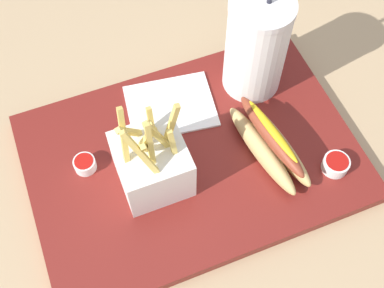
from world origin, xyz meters
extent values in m
cube|color=tan|center=(0.00, 0.00, -0.01)|extent=(2.40, 2.40, 0.02)
cube|color=maroon|center=(0.00, 0.00, 0.01)|extent=(0.48, 0.33, 0.02)
cylinder|color=white|center=(0.14, 0.09, 0.10)|extent=(0.09, 0.09, 0.16)
cylinder|color=white|center=(0.14, 0.09, 0.18)|extent=(0.09, 0.09, 0.01)
cube|color=white|center=(-0.07, -0.02, 0.06)|extent=(0.09, 0.09, 0.08)
cube|color=#E5C660|center=(-0.07, -0.01, 0.11)|extent=(0.03, 0.02, 0.06)
cube|color=#E5C660|center=(-0.05, 0.01, 0.11)|extent=(0.02, 0.02, 0.06)
cube|color=#E5C660|center=(-0.08, 0.00, 0.13)|extent=(0.04, 0.04, 0.08)
cube|color=#E5C660|center=(-0.05, -0.01, 0.13)|extent=(0.04, 0.02, 0.07)
cube|color=#E5C660|center=(-0.09, -0.01, 0.14)|extent=(0.02, 0.03, 0.09)
cube|color=#E5C660|center=(-0.07, -0.03, 0.13)|extent=(0.01, 0.02, 0.09)
cube|color=#E5C660|center=(-0.08, -0.04, 0.14)|extent=(0.04, 0.03, 0.08)
cube|color=#E5C660|center=(-0.07, -0.02, 0.12)|extent=(0.02, 0.04, 0.07)
cube|color=#E5C660|center=(-0.05, 0.01, 0.11)|extent=(0.01, 0.03, 0.06)
cube|color=#E5C660|center=(-0.03, -0.01, 0.13)|extent=(0.03, 0.01, 0.09)
cube|color=#E5C660|center=(-0.04, -0.03, 0.11)|extent=(0.01, 0.02, 0.07)
ellipsoid|color=tan|center=(0.12, -0.04, 0.04)|extent=(0.05, 0.17, 0.03)
ellipsoid|color=tan|center=(0.09, -0.04, 0.04)|extent=(0.05, 0.17, 0.03)
ellipsoid|color=brown|center=(0.11, -0.04, 0.07)|extent=(0.05, 0.16, 0.02)
ellipsoid|color=gold|center=(0.11, -0.04, 0.08)|extent=(0.03, 0.12, 0.01)
cylinder|color=white|center=(0.18, -0.10, 0.03)|extent=(0.04, 0.04, 0.02)
cylinder|color=#B2140F|center=(0.18, -0.10, 0.04)|extent=(0.03, 0.03, 0.01)
cylinder|color=white|center=(-0.15, 0.04, 0.03)|extent=(0.03, 0.03, 0.02)
cylinder|color=#B2140F|center=(-0.15, 0.04, 0.04)|extent=(0.03, 0.03, 0.01)
cube|color=white|center=(0.00, 0.09, 0.02)|extent=(0.15, 0.12, 0.00)
camera|label=1|loc=(-0.13, -0.33, 0.66)|focal=46.53mm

